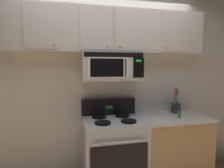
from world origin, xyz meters
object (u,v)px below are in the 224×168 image
(stove_range, at_px, (113,152))
(over_range_microwave, at_px, (111,66))
(utensil_crock_charcoal, at_px, (176,106))
(spice_jar, at_px, (179,114))
(salt_shaker, at_px, (160,111))

(stove_range, height_order, over_range_microwave, over_range_microwave)
(utensil_crock_charcoal, height_order, spice_jar, utensil_crock_charcoal)
(salt_shaker, height_order, spice_jar, spice_jar)
(stove_range, height_order, salt_shaker, stove_range)
(utensil_crock_charcoal, distance_m, salt_shaker, 0.31)
(over_range_microwave, bearing_deg, stove_range, -89.86)
(spice_jar, bearing_deg, over_range_microwave, 165.25)
(spice_jar, bearing_deg, utensil_crock_charcoal, 67.42)
(stove_range, xyz_separation_m, salt_shaker, (0.69, 0.08, 0.49))
(stove_range, distance_m, utensil_crock_charcoal, 1.13)
(over_range_microwave, bearing_deg, salt_shaker, -3.29)
(stove_range, bearing_deg, over_range_microwave, 90.14)
(salt_shaker, bearing_deg, utensil_crock_charcoal, 16.67)
(over_range_microwave, distance_m, utensil_crock_charcoal, 1.14)
(over_range_microwave, bearing_deg, utensil_crock_charcoal, 2.78)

